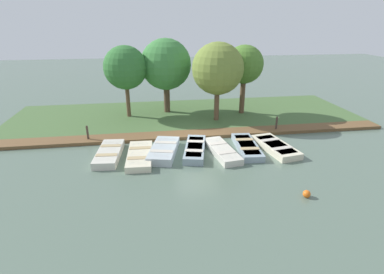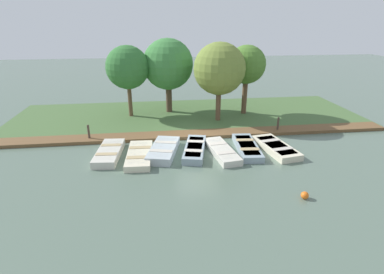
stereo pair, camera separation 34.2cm
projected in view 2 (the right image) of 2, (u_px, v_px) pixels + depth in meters
name	position (u px, v px, depth m)	size (l,w,h in m)	color
ground_plane	(198.00, 144.00, 16.66)	(80.00, 80.00, 0.00)	#566B5B
shore_bank	(188.00, 116.00, 21.24)	(8.00, 24.00, 0.16)	#476638
dock_walkway	(195.00, 134.00, 17.79)	(1.18, 23.76, 0.19)	brown
rowboat_0	(109.00, 153.00, 15.12)	(3.03, 1.35, 0.40)	beige
rowboat_1	(139.00, 155.00, 14.93)	(3.16, 1.31, 0.34)	beige
rowboat_2	(164.00, 150.00, 15.40)	(3.17, 1.91, 0.43)	#B2BCC1
rowboat_3	(195.00, 149.00, 15.56)	(3.32, 1.66, 0.39)	#8C9EA8
rowboat_4	(222.00, 151.00, 15.39)	(3.26, 1.43, 0.35)	beige
rowboat_5	(247.00, 147.00, 15.83)	(3.31, 1.29, 0.35)	#8C9EA8
rowboat_6	(276.00, 147.00, 15.79)	(3.26, 1.74, 0.36)	beige
mooring_post_near	(89.00, 133.00, 16.88)	(0.12, 0.12, 0.99)	#47382D
mooring_post_far	(278.00, 125.00, 18.19)	(0.12, 0.12, 0.99)	#47382D
buoy	(305.00, 195.00, 11.57)	(0.30, 0.30, 0.30)	orange
park_tree_far_left	(127.00, 68.00, 19.75)	(2.86, 2.86, 4.93)	brown
park_tree_left	(168.00, 65.00, 20.70)	(3.50, 3.50, 5.31)	#4C3828
park_tree_center	(219.00, 69.00, 18.88)	(3.30, 3.30, 5.21)	brown
park_tree_right	(247.00, 65.00, 20.32)	(2.60, 2.60, 4.90)	brown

